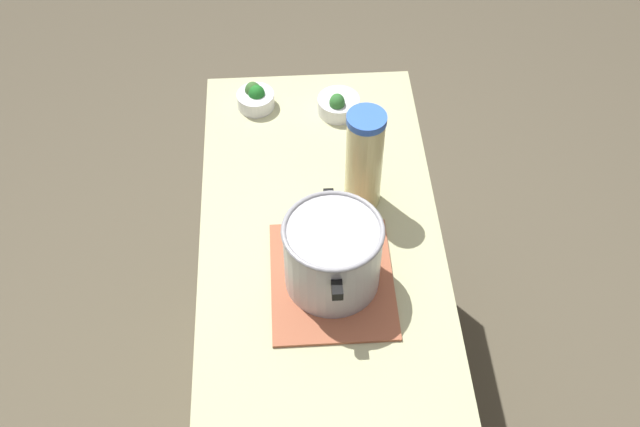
{
  "coord_description": "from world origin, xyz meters",
  "views": [
    {
      "loc": [
        1.22,
        -0.07,
        2.41
      ],
      "look_at": [
        0.0,
        0.0,
        0.95
      ],
      "focal_mm": 43.22,
      "sensor_mm": 36.0,
      "label": 1
    }
  ],
  "objects_px": {
    "lemonade_pitcher": "(364,160)",
    "broccoli_bowl_front": "(255,98)",
    "cooking_pot": "(333,254)",
    "broccoli_bowl_center": "(338,104)"
  },
  "relations": [
    {
      "from": "lemonade_pitcher",
      "to": "broccoli_bowl_front",
      "type": "distance_m",
      "value": 0.48
    },
    {
      "from": "cooking_pot",
      "to": "broccoli_bowl_front",
      "type": "bearing_deg",
      "value": -164.38
    },
    {
      "from": "broccoli_bowl_center",
      "to": "cooking_pot",
      "type": "bearing_deg",
      "value": -5.73
    },
    {
      "from": "broccoli_bowl_front",
      "to": "broccoli_bowl_center",
      "type": "distance_m",
      "value": 0.24
    },
    {
      "from": "broccoli_bowl_front",
      "to": "lemonade_pitcher",
      "type": "bearing_deg",
      "value": 35.56
    },
    {
      "from": "cooking_pot",
      "to": "broccoli_bowl_center",
      "type": "distance_m",
      "value": 0.6
    },
    {
      "from": "lemonade_pitcher",
      "to": "broccoli_bowl_center",
      "type": "distance_m",
      "value": 0.36
    },
    {
      "from": "cooking_pot",
      "to": "lemonade_pitcher",
      "type": "xyz_separation_m",
      "value": [
        -0.25,
        0.09,
        0.04
      ]
    },
    {
      "from": "cooking_pot",
      "to": "broccoli_bowl_front",
      "type": "height_order",
      "value": "cooking_pot"
    },
    {
      "from": "lemonade_pitcher",
      "to": "broccoli_bowl_center",
      "type": "bearing_deg",
      "value": -173.9
    }
  ]
}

